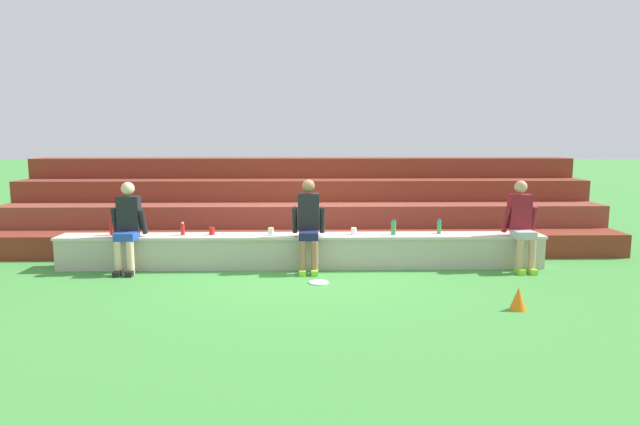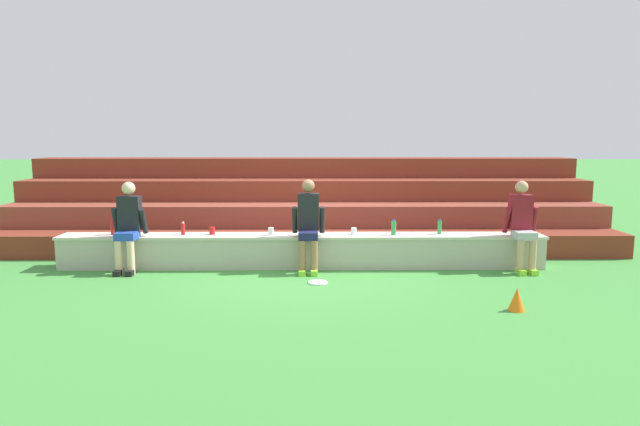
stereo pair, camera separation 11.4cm
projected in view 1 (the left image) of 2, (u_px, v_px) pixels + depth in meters
name	position (u px, v px, depth m)	size (l,w,h in m)	color
ground_plane	(302.00, 270.00, 8.43)	(80.00, 80.00, 0.00)	#428E3D
stone_seating_wall	(302.00, 250.00, 8.63)	(7.62, 0.51, 0.52)	#B7AF9E
brick_bleachers	(303.00, 210.00, 10.90)	(11.16, 2.95, 1.60)	maroon
person_far_left	(127.00, 225.00, 8.25)	(0.51, 0.56, 1.37)	beige
person_left_of_center	(309.00, 223.00, 8.33)	(0.50, 0.59, 1.40)	#996B4C
person_center	(522.00, 223.00, 8.40)	(0.51, 0.59, 1.38)	tan
water_bottle_near_right	(394.00, 228.00, 8.58)	(0.08, 0.08, 0.24)	green
water_bottle_center_gap	(439.00, 227.00, 8.67)	(0.06, 0.06, 0.23)	green
water_bottle_near_left	(112.00, 227.00, 8.54)	(0.07, 0.07, 0.28)	red
water_bottle_mid_left	(183.00, 229.00, 8.55)	(0.06, 0.06, 0.20)	red
plastic_cup_middle	(271.00, 231.00, 8.54)	(0.09, 0.09, 0.12)	white
plastic_cup_left_end	(212.00, 231.00, 8.58)	(0.09, 0.09, 0.12)	red
plastic_cup_right_end	(354.00, 231.00, 8.62)	(0.09, 0.09, 0.11)	white
frisbee	(319.00, 282.00, 7.71)	(0.28, 0.28, 0.02)	white
sports_cone	(518.00, 299.00, 6.51)	(0.20, 0.20, 0.28)	orange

